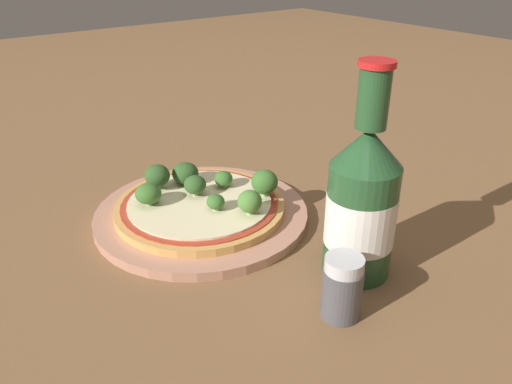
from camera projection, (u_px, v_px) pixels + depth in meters
name	position (u px, v px, depth m)	size (l,w,h in m)	color
ground_plane	(218.00, 213.00, 0.66)	(3.00, 3.00, 0.00)	brown
plate	(203.00, 215.00, 0.64)	(0.27, 0.27, 0.01)	tan
pizza	(200.00, 205.00, 0.63)	(0.22, 0.22, 0.01)	tan
broccoli_floret_0	(148.00, 194.00, 0.61)	(0.03, 0.03, 0.03)	#89A866
broccoli_floret_1	(157.00, 176.00, 0.65)	(0.03, 0.03, 0.03)	#89A866
broccoli_floret_2	(224.00, 179.00, 0.66)	(0.02, 0.02, 0.02)	#89A866
broccoli_floret_3	(216.00, 202.00, 0.60)	(0.02, 0.02, 0.02)	#89A866
broccoli_floret_4	(195.00, 185.00, 0.64)	(0.03, 0.03, 0.03)	#89A866
broccoli_floret_5	(265.00, 182.00, 0.63)	(0.03, 0.03, 0.04)	#89A866
broccoli_floret_6	(250.00, 202.00, 0.59)	(0.03, 0.03, 0.03)	#89A866
broccoli_floret_7	(185.00, 173.00, 0.67)	(0.04, 0.04, 0.03)	#89A866
beer_bottle	(362.00, 203.00, 0.51)	(0.07, 0.07, 0.23)	#234C28
pepper_shaker	(342.00, 288.00, 0.46)	(0.04, 0.04, 0.06)	#4C4C51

